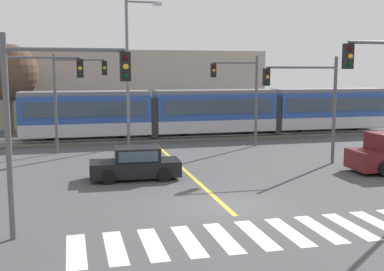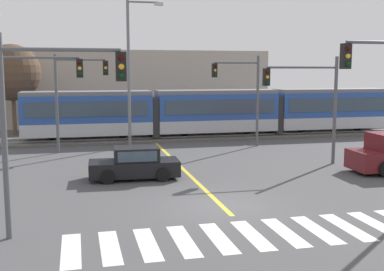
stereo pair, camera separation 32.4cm
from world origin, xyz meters
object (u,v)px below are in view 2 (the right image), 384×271
sedan_crossing (135,164)px  traffic_light_far_right (243,88)px  traffic_light_near_left (46,105)px  traffic_light_mid_left (25,92)px  traffic_light_mid_right (311,94)px  light_rail_tram (216,111)px  bare_tree_far_west (12,73)px  street_lamp_centre (132,64)px  traffic_light_far_left (74,88)px

sedan_crossing → traffic_light_far_right: 11.80m
traffic_light_near_left → traffic_light_mid_left: (-1.53, 8.84, 0.01)m
traffic_light_mid_right → traffic_light_near_left: bearing=-146.8°
light_rail_tram → traffic_light_mid_left: 16.76m
traffic_light_mid_left → bare_tree_far_west: (-2.50, 15.66, 0.81)m
street_lamp_centre → bare_tree_far_west: size_ratio=1.37×
light_rail_tram → traffic_light_mid_left: traffic_light_mid_left is taller
sedan_crossing → traffic_light_mid_right: traffic_light_mid_right is taller
sedan_crossing → traffic_light_near_left: 8.69m
traffic_light_far_left → bare_tree_far_west: (-4.71, 9.09, 0.88)m
traffic_light_mid_right → traffic_light_near_left: (-12.98, -8.48, 0.25)m
traffic_light_near_left → traffic_light_mid_left: 8.97m
traffic_light_far_right → traffic_light_near_left: bearing=-127.1°
traffic_light_far_right → sedan_crossing: bearing=-135.4°
traffic_light_far_right → traffic_light_mid_left: 14.51m
light_rail_tram → sedan_crossing: bearing=-121.1°
traffic_light_far_left → light_rail_tram: bearing=22.9°
sedan_crossing → traffic_light_far_right: bearing=44.6°
traffic_light_mid_left → sedan_crossing: bearing=-17.9°
light_rail_tram → traffic_light_near_left: bearing=-119.1°
traffic_light_near_left → street_lamp_centre: street_lamp_centre is taller
traffic_light_mid_left → street_lamp_centre: 10.10m
traffic_light_near_left → street_lamp_centre: bearing=75.4°
traffic_light_near_left → traffic_light_mid_right: bearing=33.2°
light_rail_tram → traffic_light_mid_left: bearing=-138.8°
traffic_light_near_left → street_lamp_centre: (4.40, 16.91, 1.39)m
traffic_light_mid_right → bare_tree_far_west: 23.40m
light_rail_tram → traffic_light_near_left: (-10.99, -19.79, 2.02)m
traffic_light_near_left → bare_tree_far_west: size_ratio=0.87×
sedan_crossing → traffic_light_mid_right: 10.13m
light_rail_tram → bare_tree_far_west: (-15.03, 4.72, 2.84)m
traffic_light_mid_right → traffic_light_mid_left: 14.52m
traffic_light_far_right → street_lamp_centre: bearing=166.6°
sedan_crossing → traffic_light_near_left: (-3.42, -7.25, 3.37)m
traffic_light_far_right → bare_tree_far_west: 18.13m
traffic_light_far_left → sedan_crossing: bearing=-71.4°
traffic_light_far_left → traffic_light_mid_right: traffic_light_far_left is taller
sedan_crossing → traffic_light_far_right: (8.08, 7.97, 3.24)m
light_rail_tram → traffic_light_far_left: bearing=-157.1°
sedan_crossing → traffic_light_mid_left: size_ratio=0.70×
light_rail_tram → bare_tree_far_west: 16.00m
light_rail_tram → sedan_crossing: light_rail_tram is taller
light_rail_tram → traffic_light_near_left: 22.73m
traffic_light_mid_right → traffic_light_mid_left: (-14.51, 0.36, 0.26)m
traffic_light_far_left → bare_tree_far_west: bare_tree_far_west is taller
light_rail_tram → sedan_crossing: (-7.57, -12.54, -1.35)m
street_lamp_centre → traffic_light_far_right: bearing=-13.4°
bare_tree_far_west → traffic_light_far_right: bearing=-30.9°
traffic_light_mid_right → street_lamp_centre: 12.14m
traffic_light_mid_right → traffic_light_near_left: size_ratio=0.94×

